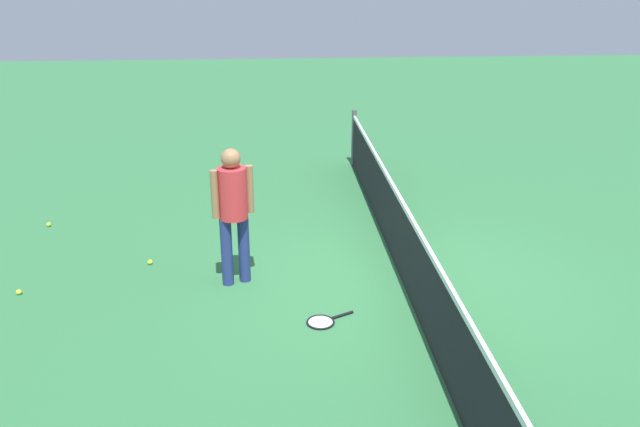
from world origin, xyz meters
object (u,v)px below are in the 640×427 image
Objects in this scene: tennis_racket_near_player at (323,321)px; tennis_ball_by_net at (49,224)px; tennis_ball_midcourt at (150,262)px; tennis_ball_near_player at (19,292)px; player_near_side at (233,205)px.

tennis_ball_by_net is at bearing -128.63° from tennis_racket_near_player.
tennis_ball_by_net and tennis_ball_midcourt have the same top height.
tennis_ball_near_player is at bearing 8.14° from tennis_ball_by_net.
tennis_ball_by_net is at bearing -129.94° from tennis_ball_midcourt.
tennis_ball_near_player is at bearing -62.87° from tennis_ball_midcourt.
player_near_side is at bearing 62.93° from tennis_ball_midcourt.
tennis_ball_by_net reaches higher than tennis_racket_near_player.
tennis_ball_midcourt is (-0.73, 1.42, 0.00)m from tennis_ball_near_player.
tennis_ball_near_player and tennis_ball_midcourt have the same top height.
tennis_ball_near_player is at bearing -86.96° from player_near_side.
tennis_racket_near_player is at bearing 43.03° from player_near_side.
player_near_side is 25.76× the size of tennis_ball_by_net.
tennis_racket_near_player is 9.05× the size of tennis_ball_midcourt.
tennis_racket_near_player is at bearing 51.37° from tennis_ball_by_net.
tennis_ball_midcourt is at bearing -127.54° from tennis_racket_near_player.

